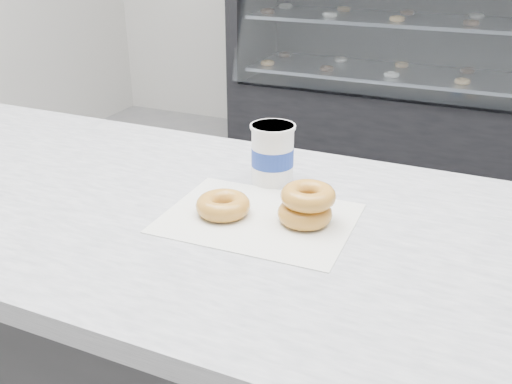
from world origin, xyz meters
TOP-DOWN VIEW (x-y plane):
  - ground at (0.00, 0.00)m, footprint 5.00×5.00m
  - display_case at (0.00, 2.12)m, footprint 2.40×0.74m
  - wax_paper at (0.07, -0.59)m, footprint 0.35×0.27m
  - donut_single at (0.00, -0.61)m, footprint 0.12×0.12m
  - donut_stack at (0.15, -0.57)m, footprint 0.14×0.14m
  - coffee_cup at (0.02, -0.43)m, footprint 0.10×0.10m

SIDE VIEW (x-z plane):
  - ground at x=0.00m, z-range 0.00..0.00m
  - display_case at x=0.00m, z-range -0.13..1.12m
  - wax_paper at x=0.07m, z-range 0.90..0.90m
  - donut_single at x=0.00m, z-range 0.90..0.94m
  - donut_stack at x=0.15m, z-range 0.90..0.97m
  - coffee_cup at x=0.02m, z-range 0.90..1.03m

